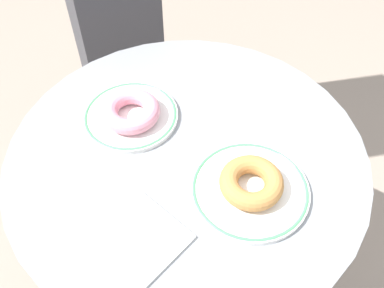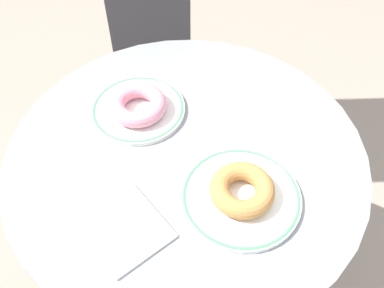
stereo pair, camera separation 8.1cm
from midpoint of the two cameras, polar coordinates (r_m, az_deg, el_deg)
name	(u,v)px [view 2 (the right image)]	position (r m, az deg, el deg)	size (l,w,h in m)	color
cafe_table	(187,211)	(1.01, 1.67, -9.22)	(0.70, 0.70, 0.74)	gray
plate_left	(138,109)	(0.88, -4.64, 4.58)	(0.19, 0.19, 0.01)	white
plate_right	(241,197)	(0.76, 9.70, -7.22)	(0.21, 0.21, 0.01)	white
donut_pink_frosted	(138,105)	(0.86, -4.63, 5.17)	(0.12, 0.12, 0.03)	pink
donut_old_fashioned	(242,190)	(0.74, 9.93, -6.30)	(0.11, 0.11, 0.03)	#BC7F42
paper_napkin	(125,228)	(0.72, -5.79, -11.41)	(0.14, 0.12, 0.01)	white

